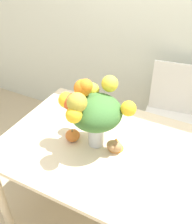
{
  "coord_description": "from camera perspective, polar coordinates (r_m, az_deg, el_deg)",
  "views": [
    {
      "loc": [
        0.5,
        -1.12,
        1.89
      ],
      "look_at": [
        -0.08,
        -0.01,
        0.99
      ],
      "focal_mm": 42.0,
      "sensor_mm": 36.0,
      "label": 1
    }
  ],
  "objects": [
    {
      "name": "turkey_figurine",
      "position": [
        1.64,
        4.21,
        -7.06
      ],
      "size": [
        0.1,
        0.14,
        0.08
      ],
      "color": "#A87A4C",
      "rests_on": "dining_table"
    },
    {
      "name": "dining_chair_near_window",
      "position": [
        2.42,
        15.46,
        -0.88
      ],
      "size": [
        0.47,
        0.47,
        0.95
      ],
      "rotation": [
        0.0,
        0.0,
        0.14
      ],
      "color": "white",
      "rests_on": "ground_plane"
    },
    {
      "name": "wall_back",
      "position": [
        2.37,
        15.57,
        21.41
      ],
      "size": [
        8.0,
        0.06,
        2.7
      ],
      "color": "silver",
      "rests_on": "ground_plane"
    },
    {
      "name": "flower_vase",
      "position": [
        1.55,
        -0.77,
        0.6
      ],
      "size": [
        0.46,
        0.4,
        0.45
      ],
      "color": "silver",
      "rests_on": "dining_table"
    },
    {
      "name": "ground_plane",
      "position": [
        2.26,
        1.98,
        -21.23
      ],
      "size": [
        12.0,
        12.0,
        0.0
      ],
      "primitive_type": "plane",
      "color": "tan"
    },
    {
      "name": "dining_table",
      "position": [
        1.75,
        2.42,
        -9.64
      ],
      "size": [
        1.35,
        0.96,
        0.74
      ],
      "color": "beige",
      "rests_on": "ground_plane"
    },
    {
      "name": "pumpkin",
      "position": [
        1.71,
        -5.11,
        -5.09
      ],
      "size": [
        0.09,
        0.09,
        0.09
      ],
      "color": "orange",
      "rests_on": "dining_table"
    }
  ]
}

